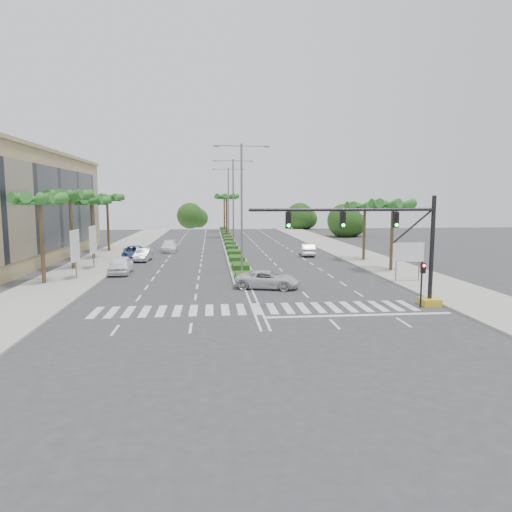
{
  "coord_description": "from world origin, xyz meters",
  "views": [
    {
      "loc": [
        -2.81,
        -28.28,
        6.94
      ],
      "look_at": [
        0.29,
        3.35,
        3.0
      ],
      "focal_mm": 32.0,
      "sensor_mm": 36.0,
      "label": 1
    }
  ],
  "objects_px": {
    "car_parked_c": "(134,253)",
    "car_parked_d": "(169,246)",
    "car_parked_a": "(121,265)",
    "car_right": "(307,250)",
    "car_parked_b": "(143,255)",
    "car_crossing": "(268,280)"
  },
  "relations": [
    {
      "from": "car_parked_b",
      "to": "car_crossing",
      "type": "xyz_separation_m",
      "value": [
        12.11,
        -17.49,
        -0.01
      ]
    },
    {
      "from": "car_crossing",
      "to": "car_parked_d",
      "type": "bearing_deg",
      "value": 35.97
    },
    {
      "from": "car_parked_d",
      "to": "car_right",
      "type": "xyz_separation_m",
      "value": [
        17.54,
        -6.27,
        0.03
      ]
    },
    {
      "from": "car_parked_a",
      "to": "car_parked_c",
      "type": "height_order",
      "value": "car_parked_a"
    },
    {
      "from": "car_parked_d",
      "to": "car_right",
      "type": "bearing_deg",
      "value": -21.11
    },
    {
      "from": "car_parked_c",
      "to": "car_parked_d",
      "type": "xyz_separation_m",
      "value": [
        3.29,
        8.02,
        -0.08
      ]
    },
    {
      "from": "car_parked_c",
      "to": "car_parked_a",
      "type": "bearing_deg",
      "value": -94.83
    },
    {
      "from": "car_right",
      "to": "car_parked_c",
      "type": "bearing_deg",
      "value": 9.04
    },
    {
      "from": "car_parked_c",
      "to": "car_parked_d",
      "type": "distance_m",
      "value": 8.67
    },
    {
      "from": "car_parked_a",
      "to": "car_parked_d",
      "type": "distance_m",
      "value": 18.55
    },
    {
      "from": "car_parked_b",
      "to": "car_parked_c",
      "type": "relative_size",
      "value": 0.76
    },
    {
      "from": "car_parked_d",
      "to": "car_parked_a",
      "type": "bearing_deg",
      "value": -100.24
    },
    {
      "from": "car_right",
      "to": "car_parked_b",
      "type": "bearing_deg",
      "value": 12.94
    },
    {
      "from": "car_parked_a",
      "to": "car_parked_c",
      "type": "distance_m",
      "value": 10.33
    },
    {
      "from": "car_parked_b",
      "to": "car_parked_d",
      "type": "distance_m",
      "value": 9.49
    },
    {
      "from": "car_parked_a",
      "to": "car_right",
      "type": "height_order",
      "value": "car_parked_a"
    },
    {
      "from": "car_parked_c",
      "to": "car_parked_d",
      "type": "height_order",
      "value": "car_parked_c"
    },
    {
      "from": "car_parked_a",
      "to": "car_parked_d",
      "type": "relative_size",
      "value": 0.98
    },
    {
      "from": "car_parked_c",
      "to": "car_parked_d",
      "type": "relative_size",
      "value": 1.16
    },
    {
      "from": "car_crossing",
      "to": "car_parked_a",
      "type": "bearing_deg",
      "value": 72.21
    },
    {
      "from": "car_parked_a",
      "to": "car_parked_b",
      "type": "height_order",
      "value": "car_parked_a"
    },
    {
      "from": "car_parked_d",
      "to": "car_crossing",
      "type": "bearing_deg",
      "value": -70.85
    }
  ]
}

